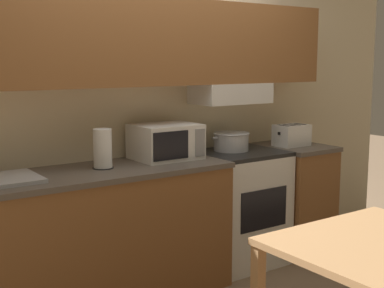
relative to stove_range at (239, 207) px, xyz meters
The scene contains 10 objects.
ground_plane 0.88m from the stove_range, 157.59° to the left, with size 16.00×16.00×0.00m, color #7F664C.
wall_back 1.26m from the stove_range, 161.67° to the left, with size 5.42×0.38×2.55m.
lower_counter_main 1.28m from the stove_range, behind, with size 1.89×0.64×0.91m.
lower_counter_right_stub 0.58m from the stove_range, ahead, with size 0.49×0.64×0.91m.
stove_range is the anchor object (origin of this frame).
cooking_pot 0.54m from the stove_range, 118.40° to the left, with size 0.37×0.29×0.14m.
microwave 0.88m from the stove_range, behind, with size 0.46×0.38×0.25m.
toaster 0.76m from the stove_range, ahead, with size 0.29×0.19×0.18m.
paper_towel_roll 1.32m from the stove_range, behind, with size 0.14×0.14×0.26m.
dining_table 1.70m from the stove_range, 105.26° to the right, with size 1.02×0.84×0.73m.
Camera 1 is at (-1.98, -3.48, 1.61)m, focal length 50.00 mm.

